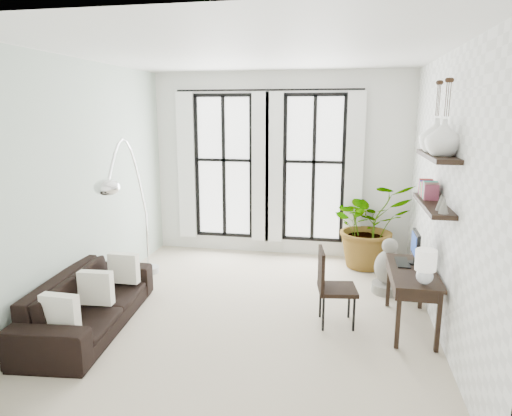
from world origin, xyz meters
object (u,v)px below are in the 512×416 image
(desk, at_px, (413,274))
(desk_chair, at_px, (330,282))
(arc_lamp, at_px, (128,174))
(buddha, at_px, (388,270))
(plant, at_px, (369,225))
(sofa, at_px, (89,302))

(desk, distance_m, desk_chair, 0.96)
(arc_lamp, height_order, buddha, arc_lamp)
(plant, relative_size, buddha, 1.79)
(plant, bearing_deg, arc_lamp, -149.83)
(desk, bearing_deg, buddha, 98.25)
(sofa, bearing_deg, arc_lamp, -11.69)
(desk, bearing_deg, arc_lamp, 175.16)
(sofa, distance_m, arc_lamp, 1.70)
(sofa, height_order, desk_chair, desk_chair)
(sofa, relative_size, arc_lamp, 0.99)
(plant, bearing_deg, desk_chair, -103.75)
(desk, height_order, buddha, desk)
(sofa, distance_m, buddha, 4.00)
(plant, distance_m, desk_chair, 2.31)
(desk_chair, xyz_separation_m, arc_lamp, (-2.70, 0.35, 1.18))
(sofa, relative_size, plant, 1.53)
(plant, xyz_separation_m, desk, (0.40, -2.20, -0.03))
(desk, bearing_deg, sofa, -170.11)
(plant, bearing_deg, buddha, -77.82)
(desk, bearing_deg, desk_chair, -177.45)
(sofa, distance_m, desk, 3.82)
(desk_chair, bearing_deg, desk, -6.05)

